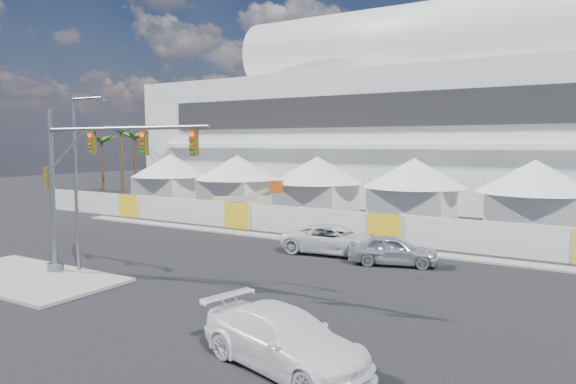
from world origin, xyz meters
The scene contains 12 objects.
ground centered at (0.00, 0.00, 0.00)m, with size 160.00×160.00×0.00m, color black.
median_island centered at (-6.00, -3.00, 0.07)m, with size 10.00×5.00×0.15m, color gray.
stadium centered at (8.71, 41.50, 9.45)m, with size 80.00×24.80×21.98m.
tent_row centered at (0.50, 24.00, 3.15)m, with size 53.40×8.40×5.40m.
hoarding_fence centered at (6.00, 14.50, 1.00)m, with size 70.00×0.25×2.00m, color silver.
palm_cluster centered at (-33.46, 29.50, 6.88)m, with size 10.60×10.60×8.55m.
sedan_silver centered at (8.48, 9.11, 0.82)m, with size 4.80×1.93×1.64m, color silver.
pickup_curb centered at (4.47, 9.95, 0.86)m, with size 6.18×2.85×1.72m, color silver.
pickup_near centered at (10.06, -4.92, 0.85)m, with size 5.86×2.38×1.70m, color white.
traffic_mast centered at (-3.57, -1.53, 4.65)m, with size 10.57×0.79×8.14m.
streetlight_median centered at (-4.55, -0.80, 5.23)m, with size 2.45×0.25×8.84m.
boom_lift centered at (-8.29, 16.20, 0.96)m, with size 7.28×2.72×3.57m.
Camera 1 is at (17.67, -17.46, 6.63)m, focal length 32.00 mm.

